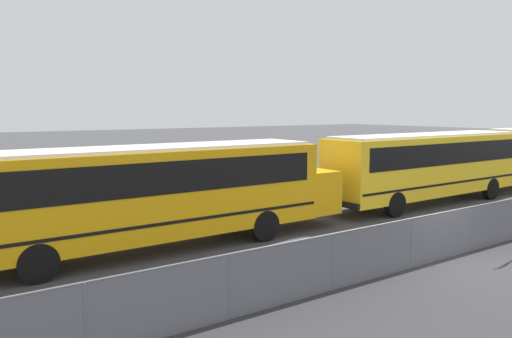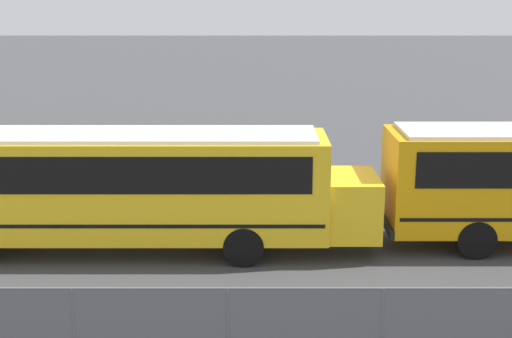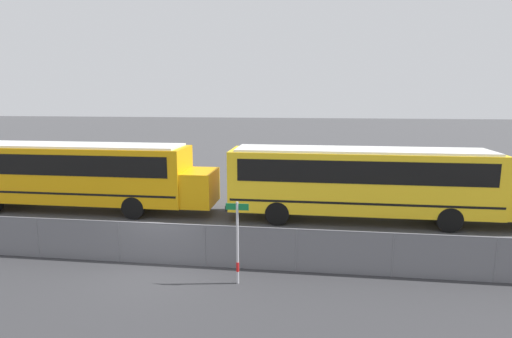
{
  "view_description": "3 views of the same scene",
  "coord_description": "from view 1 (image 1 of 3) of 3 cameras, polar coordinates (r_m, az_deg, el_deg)",
  "views": [
    {
      "loc": [
        -13.15,
        -8.86,
        4.56
      ],
      "look_at": [
        -2.64,
        6.17,
        2.35
      ],
      "focal_mm": 35.0,
      "sensor_mm": 36.0,
      "label": 1
    },
    {
      "loc": [
        11.3,
        -12.97,
        7.18
      ],
      "look_at": [
        11.31,
        6.79,
        2.16
      ],
      "focal_mm": 50.0,
      "sensor_mm": 36.0,
      "label": 2
    },
    {
      "loc": [
        4.91,
        -12.48,
        5.69
      ],
      "look_at": [
        2.35,
        7.04,
        2.14
      ],
      "focal_mm": 28.0,
      "sensor_mm": 36.0,
      "label": 3
    }
  ],
  "objects": [
    {
      "name": "ground_plane",
      "position": [
        16.5,
        20.51,
        -9.62
      ],
      "size": [
        200.0,
        200.0,
        0.0
      ],
      "primitive_type": "plane",
      "color": "#424244"
    },
    {
      "name": "fence",
      "position": [
        16.31,
        20.63,
        -7.06
      ],
      "size": [
        95.18,
        0.07,
        1.49
      ],
      "color": "#9EA0A5",
      "rests_on": "ground_plane"
    },
    {
      "name": "school_bus_2",
      "position": [
        16.39,
        -10.97,
        -2.17
      ],
      "size": [
        13.42,
        2.52,
        3.39
      ],
      "color": "orange",
      "rests_on": "ground_plane"
    },
    {
      "name": "school_bus_3",
      "position": [
        25.59,
        19.45,
        0.78
      ],
      "size": [
        13.42,
        2.52,
        3.39
      ],
      "color": "yellow",
      "rests_on": "ground_plane"
    }
  ]
}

